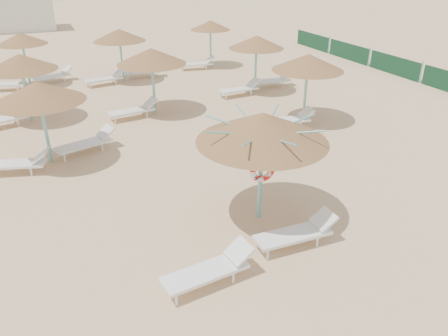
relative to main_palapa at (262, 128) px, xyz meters
name	(u,v)px	position (x,y,z in m)	size (l,w,h in m)	color
ground	(254,220)	(-0.19, -0.07, -2.50)	(120.00, 120.00, 0.00)	tan
main_palapa	(262,128)	(0.00, 0.00, 0.00)	(3.21, 3.21, 2.88)	#69B7B5
lounger_main_a	(211,269)	(-2.10, -1.82, -2.16)	(2.03, 0.81, 0.72)	white
lounger_main_b	(298,232)	(0.27, -1.43, -2.16)	(2.00, 0.66, 0.72)	white
palapa_field	(144,53)	(-0.19, 10.32, -0.20)	(14.63, 12.78, 2.72)	#69B7B5
service_hut	(2,11)	(-6.19, 34.93, -0.86)	(8.40, 4.40, 3.25)	silver
windbreak_fence	(395,66)	(13.81, 9.89, -2.00)	(0.08, 19.84, 1.10)	#1B512D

